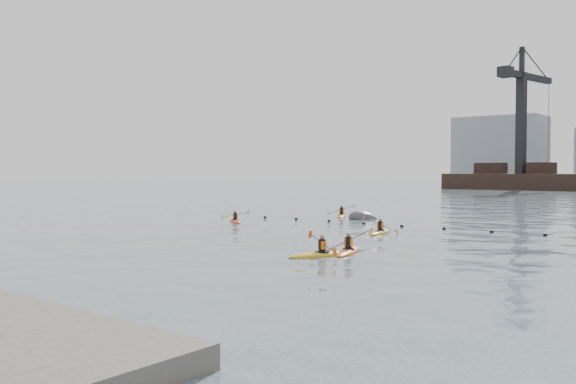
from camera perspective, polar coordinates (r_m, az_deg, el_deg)
name	(u,v)px	position (r m, az deg, el deg)	size (l,w,h in m)	color
ground	(147,277)	(21.85, -13.04, -7.71)	(400.00, 400.00, 0.00)	#33414B
float_line	(424,227)	(40.08, 12.58, -3.25)	(33.24, 0.73, 0.24)	black
kayaker_0	(348,251)	(27.41, 5.67, -5.49)	(2.20, 3.29, 1.31)	orange
kayaker_1	(322,254)	(26.34, 3.21, -5.79)	(2.09, 3.26, 1.14)	yellow
kayaker_2	(235,221)	(43.77, -4.97, -2.69)	(2.74, 2.22, 0.95)	#E44415
kayaker_3	(380,232)	(36.17, 8.63, -3.69)	(2.18, 3.22, 1.22)	gold
kayaker_5	(342,215)	(48.85, 5.03, -2.19)	(2.24, 3.17, 1.19)	gold
mooring_buoy	(363,219)	(46.64, 7.05, -2.52)	(2.34, 1.38, 1.17)	#3E4043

